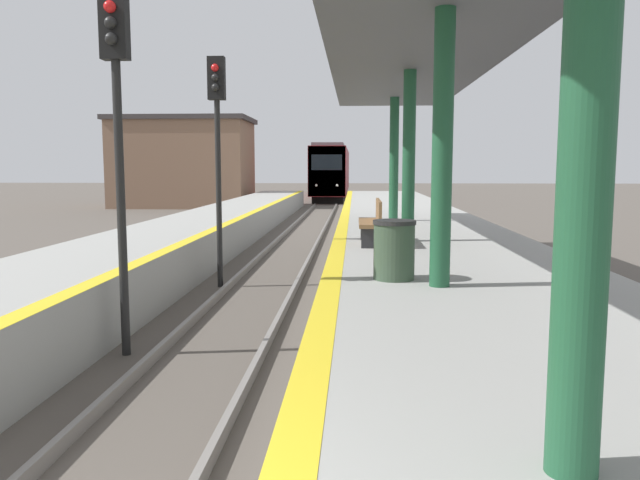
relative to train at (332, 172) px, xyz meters
name	(u,v)px	position (x,y,z in m)	size (l,w,h in m)	color
train	(332,172)	(0.00, 0.00, 0.00)	(2.65, 20.89, 4.35)	black
signal_near	(117,107)	(-1.21, -45.48, 1.22)	(0.36, 0.31, 4.94)	black
signal_mid	(217,129)	(-0.97, -40.46, 1.22)	(0.36, 0.31, 4.94)	black
station_canopy	(424,48)	(3.13, -42.88, 2.41)	(3.36, 20.69, 3.83)	#1E5133
trash_bin	(394,250)	(2.55, -44.97, -0.76)	(0.61, 0.61, 0.85)	#384C38
bench	(373,220)	(2.36, -40.83, -0.69)	(0.44, 1.82, 0.92)	brown
station_building	(184,162)	(-9.36, -12.90, 0.73)	(9.02, 5.76, 5.86)	brown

